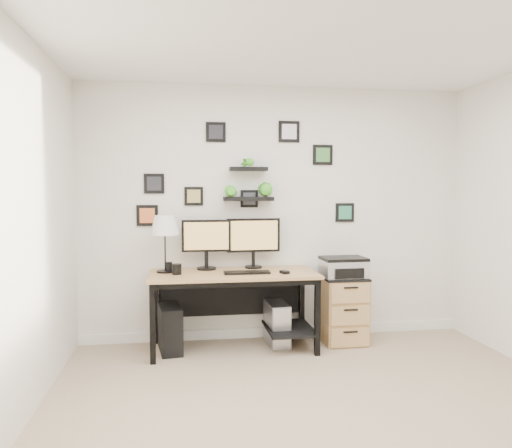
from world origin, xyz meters
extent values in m
plane|color=tan|center=(0.00, 0.00, 0.00)|extent=(4.00, 4.00, 0.00)
plane|color=white|center=(0.00, 0.00, 2.60)|extent=(4.00, 4.00, 0.00)
plane|color=silver|center=(0.00, 2.00, 1.30)|extent=(4.00, 0.00, 4.00)
plane|color=silver|center=(-2.00, 0.00, 1.30)|extent=(0.00, 4.00, 4.00)
cube|color=white|center=(0.00, 1.99, 0.05)|extent=(4.00, 0.03, 0.10)
cube|color=tan|center=(-0.48, 1.63, 0.73)|extent=(1.60, 0.70, 0.03)
cube|color=black|center=(-0.48, 1.63, 0.69)|extent=(1.54, 0.64, 0.05)
cube|color=black|center=(-0.48, 1.96, 0.46)|extent=(1.44, 0.02, 0.41)
cube|color=black|center=(0.07, 1.63, 0.18)|extent=(0.45, 0.63, 0.03)
cube|color=black|center=(-1.23, 1.33, 0.36)|extent=(0.05, 0.05, 0.72)
cube|color=black|center=(-1.23, 1.93, 0.36)|extent=(0.05, 0.05, 0.72)
cube|color=black|center=(0.27, 1.33, 0.36)|extent=(0.05, 0.05, 0.72)
cube|color=black|center=(0.27, 1.93, 0.36)|extent=(0.05, 0.05, 0.72)
cylinder|color=black|center=(-0.73, 1.85, 0.76)|extent=(0.19, 0.19, 0.02)
cylinder|color=black|center=(-0.73, 1.85, 0.84)|extent=(0.04, 0.04, 0.17)
cube|color=black|center=(-0.73, 1.85, 1.09)|extent=(0.49, 0.04, 0.32)
cube|color=tan|center=(-0.73, 1.82, 1.09)|extent=(0.44, 0.01, 0.27)
cylinder|color=black|center=(-0.26, 1.87, 0.76)|extent=(0.18, 0.18, 0.02)
cylinder|color=black|center=(-0.26, 1.87, 0.84)|extent=(0.04, 0.04, 0.16)
cube|color=black|center=(-0.26, 1.87, 1.08)|extent=(0.54, 0.05, 0.34)
cube|color=tan|center=(-0.25, 1.85, 1.08)|extent=(0.49, 0.02, 0.29)
cube|color=black|center=(-0.36, 1.55, 0.76)|extent=(0.44, 0.14, 0.02)
cube|color=black|center=(-0.01, 1.49, 0.76)|extent=(0.09, 0.11, 0.03)
cylinder|color=black|center=(-1.13, 1.74, 0.76)|extent=(0.17, 0.17, 0.02)
cylinder|color=black|center=(-1.13, 1.74, 1.01)|extent=(0.01, 0.01, 0.50)
cone|color=white|center=(-1.13, 1.74, 1.21)|extent=(0.27, 0.27, 0.19)
cylinder|color=black|center=(-1.02, 1.60, 0.80)|extent=(0.09, 0.09, 0.10)
cylinder|color=black|center=(-1.10, 1.76, 0.80)|extent=(0.07, 0.07, 0.10)
cube|color=black|center=(-1.09, 1.66, 0.22)|extent=(0.25, 0.46, 0.44)
cube|color=gray|center=(-0.04, 1.72, 0.21)|extent=(0.21, 0.43, 0.42)
cube|color=silver|center=(-0.03, 1.51, 0.21)|extent=(0.17, 0.02, 0.39)
cube|color=tan|center=(0.63, 1.73, 0.33)|extent=(0.42, 0.50, 0.65)
cube|color=black|center=(0.63, 1.73, 0.66)|extent=(0.43, 0.51, 0.02)
cube|color=tan|center=(0.63, 1.47, 0.11)|extent=(0.39, 0.02, 0.18)
cylinder|color=black|center=(0.63, 1.46, 0.17)|extent=(0.14, 0.02, 0.02)
cube|color=tan|center=(0.63, 1.47, 0.33)|extent=(0.39, 0.02, 0.18)
cylinder|color=black|center=(0.63, 1.46, 0.39)|extent=(0.14, 0.02, 0.02)
cube|color=tan|center=(0.63, 1.47, 0.54)|extent=(0.39, 0.02, 0.18)
cylinder|color=black|center=(0.63, 1.46, 0.60)|extent=(0.14, 0.02, 0.02)
cube|color=silver|center=(0.63, 1.68, 0.76)|extent=(0.44, 0.34, 0.17)
cube|color=black|center=(0.63, 1.68, 0.85)|extent=(0.44, 0.34, 0.03)
cube|color=black|center=(0.63, 1.51, 0.73)|extent=(0.29, 0.03, 0.10)
cube|color=black|center=(-0.30, 1.91, 1.45)|extent=(0.50, 0.18, 0.04)
cube|color=black|center=(-0.30, 1.90, 1.75)|extent=(0.38, 0.15, 0.04)
imported|color=green|center=(-0.47, 1.91, 1.60)|extent=(0.15, 0.12, 0.27)
imported|color=green|center=(-0.13, 1.91, 1.60)|extent=(0.15, 0.15, 0.27)
imported|color=green|center=(-0.30, 1.90, 1.90)|extent=(0.13, 0.09, 0.25)
cube|color=black|center=(0.13, 1.99, 2.14)|extent=(0.22, 0.02, 0.22)
cube|color=silver|center=(0.13, 1.98, 2.14)|extent=(0.15, 0.00, 0.15)
cube|color=black|center=(-1.24, 1.99, 1.60)|extent=(0.20, 0.02, 0.20)
cube|color=#23242A|center=(-1.24, 1.98, 1.60)|extent=(0.14, 0.00, 0.14)
cube|color=black|center=(0.49, 1.99, 1.90)|extent=(0.21, 0.02, 0.21)
cube|color=#3C7736|center=(0.49, 1.98, 1.90)|extent=(0.15, 0.00, 0.15)
cube|color=black|center=(-1.31, 1.99, 1.29)|extent=(0.21, 0.02, 0.21)
cube|color=orange|center=(-1.31, 1.98, 1.29)|extent=(0.15, 0.00, 0.15)
cube|color=black|center=(-0.28, 1.99, 1.45)|extent=(0.18, 0.02, 0.18)
cube|color=#3C3D44|center=(-0.28, 1.98, 1.45)|extent=(0.12, 0.00, 0.12)
cube|color=black|center=(-0.85, 1.99, 1.48)|extent=(0.19, 0.02, 0.19)
cube|color=tan|center=(-0.85, 1.98, 1.48)|extent=(0.13, 0.00, 0.13)
cube|color=black|center=(0.74, 1.99, 1.30)|extent=(0.20, 0.02, 0.20)
cube|color=#2C7B5C|center=(0.74, 1.98, 1.30)|extent=(0.14, 0.00, 0.14)
cube|color=black|center=(-0.62, 1.99, 2.12)|extent=(0.20, 0.02, 0.20)
cube|color=black|center=(-0.62, 1.98, 2.12)|extent=(0.14, 0.00, 0.14)
camera|label=1|loc=(-0.98, -3.08, 1.55)|focal=35.00mm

